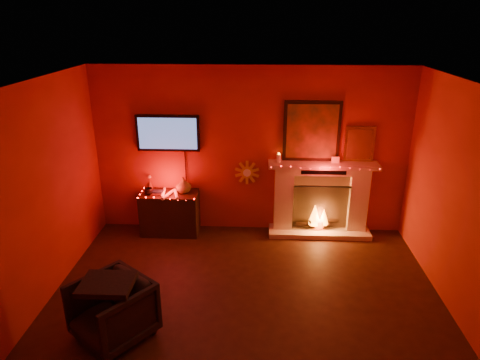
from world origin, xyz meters
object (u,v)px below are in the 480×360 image
object	(u,v)px
console_table	(170,211)
sunburst_clock	(247,173)
tv	(168,133)
fireplace	(320,192)
armchair	(112,311)

from	to	relation	value
console_table	sunburst_clock	bearing A→B (deg)	9.96
tv	sunburst_clock	xyz separation A→B (m)	(1.25, 0.03, -0.65)
fireplace	armchair	distance (m)	3.70
tv	armchair	xyz separation A→B (m)	(-0.14, -2.68, -1.30)
tv	armchair	distance (m)	2.98
console_table	armchair	world-z (taller)	console_table
console_table	armchair	bearing A→B (deg)	-93.35
fireplace	tv	size ratio (longest dim) A/B	1.76
tv	armchair	bearing A→B (deg)	-93.09
fireplace	sunburst_clock	size ratio (longest dim) A/B	5.45
sunburst_clock	armchair	bearing A→B (deg)	-117.24
sunburst_clock	console_table	world-z (taller)	sunburst_clock
tv	console_table	xyz separation A→B (m)	(0.00, -0.19, -1.26)
console_table	armchair	distance (m)	2.49
tv	sunburst_clock	world-z (taller)	tv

